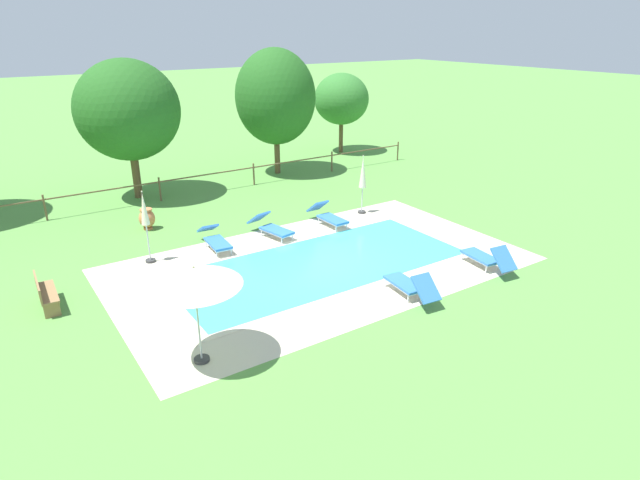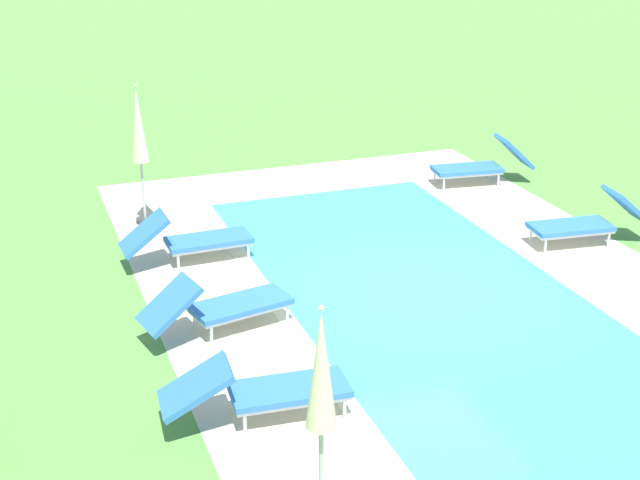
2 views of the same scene
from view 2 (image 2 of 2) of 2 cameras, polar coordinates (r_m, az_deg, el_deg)
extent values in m
plane|color=#599342|center=(12.99, 6.70, -3.37)|extent=(160.00, 160.00, 0.00)
cube|color=beige|center=(12.99, 6.71, -3.36)|extent=(12.99, 7.62, 0.01)
cube|color=#42CCD6|center=(12.99, 6.71, -3.35)|extent=(9.38, 4.01, 0.01)
cube|color=beige|center=(12.26, -2.27, -4.80)|extent=(9.86, 0.24, 0.01)
cube|color=beige|center=(14.01, 14.53, -1.99)|extent=(9.86, 0.24, 0.01)
cube|color=beige|center=(17.10, -0.42, 3.10)|extent=(0.24, 4.01, 0.01)
cube|color=#3370BC|center=(10.01, -1.93, -9.36)|extent=(0.69, 1.34, 0.07)
cube|color=#3370BC|center=(9.76, -7.85, -9.12)|extent=(0.66, 0.82, 0.46)
cube|color=silver|center=(10.04, -1.93, -9.63)|extent=(0.66, 1.31, 0.04)
cylinder|color=silver|center=(10.43, 0.72, -9.07)|extent=(0.04, 0.04, 0.28)
cylinder|color=silver|center=(10.02, 1.56, -10.51)|extent=(0.04, 0.04, 0.28)
cylinder|color=silver|center=(10.22, -5.32, -9.89)|extent=(0.04, 0.04, 0.28)
cylinder|color=silver|center=(9.80, -4.76, -11.41)|extent=(0.04, 0.04, 0.28)
cube|color=#3370BC|center=(11.92, -5.02, -4.03)|extent=(0.86, 1.40, 0.07)
cube|color=#3370BC|center=(11.46, -9.48, -4.03)|extent=(0.74, 0.83, 0.55)
cube|color=silver|center=(11.95, -5.01, -4.26)|extent=(0.82, 1.36, 0.04)
cylinder|color=silver|center=(12.43, -3.26, -3.74)|extent=(0.04, 0.04, 0.28)
cylinder|color=silver|center=(12.03, -2.09, -4.63)|extent=(0.04, 0.04, 0.28)
cylinder|color=silver|center=(12.00, -7.90, -4.91)|extent=(0.04, 0.04, 0.28)
cylinder|color=silver|center=(11.59, -6.85, -5.89)|extent=(0.04, 0.04, 0.28)
cube|color=#3370BC|center=(14.06, -7.01, 0.02)|extent=(0.64, 1.32, 0.07)
cube|color=#3370BC|center=(13.77, -11.02, 0.42)|extent=(0.62, 0.74, 0.56)
cube|color=silver|center=(14.08, -7.00, -0.18)|extent=(0.61, 1.29, 0.04)
cylinder|color=silver|center=(14.49, -5.14, 0.03)|extent=(0.04, 0.04, 0.28)
cylinder|color=silver|center=(14.04, -4.53, -0.69)|extent=(0.04, 0.04, 0.28)
cylinder|color=silver|center=(14.24, -9.40, -0.58)|extent=(0.04, 0.04, 0.28)
cylinder|color=silver|center=(13.78, -8.91, -1.34)|extent=(0.04, 0.04, 0.28)
cube|color=#3370BC|center=(15.03, 15.51, 0.83)|extent=(0.74, 1.36, 0.07)
cube|color=#3370BC|center=(15.43, 18.77, 2.07)|extent=(0.67, 0.75, 0.60)
cube|color=silver|center=(15.05, 15.48, 0.64)|extent=(0.70, 1.33, 0.04)
cylinder|color=silver|center=(14.63, 14.01, -0.33)|extent=(0.04, 0.04, 0.28)
cylinder|color=silver|center=(15.05, 13.14, 0.38)|extent=(0.04, 0.04, 0.28)
cylinder|color=silver|center=(15.16, 17.72, 0.05)|extent=(0.04, 0.04, 0.28)
cylinder|color=silver|center=(15.57, 16.78, 0.72)|extent=(0.04, 0.04, 0.28)
cube|color=#3370BC|center=(17.64, 9.23, 4.45)|extent=(0.75, 1.36, 0.07)
cube|color=#3370BC|center=(17.93, 12.14, 5.48)|extent=(0.68, 0.73, 0.62)
cube|color=silver|center=(17.65, 9.22, 4.28)|extent=(0.72, 1.33, 0.04)
cylinder|color=silver|center=(17.27, 7.80, 3.54)|extent=(0.04, 0.04, 0.28)
cylinder|color=silver|center=(17.72, 7.23, 4.05)|extent=(0.04, 0.04, 0.28)
cylinder|color=silver|center=(17.68, 11.17, 3.76)|extent=(0.04, 0.04, 0.28)
cylinder|color=silver|center=(18.12, 10.53, 4.25)|extent=(0.04, 0.04, 0.28)
cone|color=beige|center=(7.33, 0.08, -8.17)|extent=(0.26, 0.26, 1.06)
sphere|color=beige|center=(7.08, 0.08, -4.31)|extent=(0.05, 0.05, 0.05)
cylinder|color=#383838|center=(15.81, -10.93, 1.22)|extent=(0.32, 0.32, 0.08)
cylinder|color=#B2B5B7|center=(15.65, -11.06, 2.97)|extent=(0.04, 0.04, 1.10)
cone|color=beige|center=(15.32, -11.38, 7.14)|extent=(0.30, 0.30, 1.26)
sphere|color=beige|center=(15.17, -11.56, 9.51)|extent=(0.05, 0.05, 0.05)
camera|label=1|loc=(18.63, 68.23, 13.94)|focal=30.10mm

